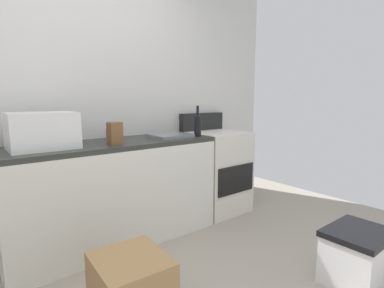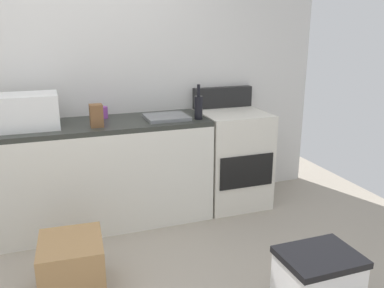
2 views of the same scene
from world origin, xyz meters
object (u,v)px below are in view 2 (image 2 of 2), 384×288
Objects in this scene: knife_block at (96,116)px; cardboard_box_medium at (72,267)px; wine_bottle at (198,107)px; microwave at (28,111)px; stove_oven at (232,157)px; coffee_mug at (103,112)px; storage_bin at (317,282)px.

knife_block is 0.42× the size of cardboard_box_medium.
wine_bottle is 0.70× the size of cardboard_box_medium.
stove_oven is at bearing 0.57° from microwave.
microwave is 4.60× the size of coffee_mug.
wine_bottle is at bearing 34.43° from cardboard_box_medium.
coffee_mug is (-0.77, 0.31, -0.06)m from wine_bottle.
wine_bottle reaches higher than cardboard_box_medium.
storage_bin is (0.22, -1.46, -0.82)m from wine_bottle.
storage_bin is (-0.19, -1.62, -0.27)m from stove_oven.
stove_oven is 1.65m from storage_bin.
cardboard_box_medium is at bearing 154.23° from storage_bin.
coffee_mug is 0.22× the size of storage_bin.
wine_bottle is 1.69m from storage_bin.
knife_block is 2.00m from storage_bin.
wine_bottle is 0.83m from coffee_mug.
storage_bin is at bearing -96.56° from stove_oven.
stove_oven is 1.86m from microwave.
wine_bottle is 3.00× the size of coffee_mug.
knife_block is (0.51, -0.13, -0.05)m from microwave.
storage_bin is at bearing -60.84° from coffee_mug.
knife_block is 0.39× the size of storage_bin.
wine_bottle is at bearing -158.64° from stove_oven.
coffee_mug is (0.60, 0.17, -0.09)m from microwave.
microwave is 1.00× the size of storage_bin.
microwave is at bearing 134.76° from storage_bin.
knife_block is (-0.86, 0.02, -0.02)m from wine_bottle.
coffee_mug is 1.40m from cardboard_box_medium.
knife_block is at bearing 178.91° from wine_bottle.
wine_bottle reaches higher than knife_block.
stove_oven is 1.38m from knife_block.
stove_oven is 6.11× the size of knife_block.
coffee_mug is at bearing 172.49° from stove_oven.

